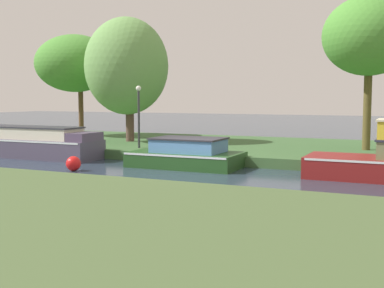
{
  "coord_description": "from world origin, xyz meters",
  "views": [
    {
      "loc": [
        7.64,
        -16.22,
        2.69
      ],
      "look_at": [
        -0.31,
        1.2,
        0.9
      ],
      "focal_mm": 47.11,
      "sensor_mm": 36.0,
      "label": 1
    }
  ],
  "objects_px": {
    "willow_tree_right": "(369,36)",
    "willow_tree_centre": "(126,66)",
    "lamp_post": "(139,109)",
    "channel_buoy": "(73,164)",
    "willow_tree_left": "(75,64)",
    "mooring_post_near": "(177,145)",
    "slate_cruiser": "(5,141)",
    "forest_narrowboat": "(187,155)"
  },
  "relations": [
    {
      "from": "willow_tree_right",
      "to": "willow_tree_centre",
      "type": "bearing_deg",
      "value": -177.02
    },
    {
      "from": "lamp_post",
      "to": "channel_buoy",
      "type": "bearing_deg",
      "value": -88.97
    },
    {
      "from": "willow_tree_left",
      "to": "willow_tree_centre",
      "type": "height_order",
      "value": "willow_tree_centre"
    },
    {
      "from": "willow_tree_left",
      "to": "mooring_post_near",
      "type": "distance_m",
      "value": 11.89
    },
    {
      "from": "slate_cruiser",
      "to": "willow_tree_left",
      "type": "relative_size",
      "value": 1.68
    },
    {
      "from": "forest_narrowboat",
      "to": "willow_tree_centre",
      "type": "bearing_deg",
      "value": 139.93
    },
    {
      "from": "forest_narrowboat",
      "to": "willow_tree_right",
      "type": "relative_size",
      "value": 0.65
    },
    {
      "from": "slate_cruiser",
      "to": "forest_narrowboat",
      "type": "bearing_deg",
      "value": 0.0
    },
    {
      "from": "slate_cruiser",
      "to": "mooring_post_near",
      "type": "relative_size",
      "value": 15.19
    },
    {
      "from": "slate_cruiser",
      "to": "lamp_post",
      "type": "height_order",
      "value": "lamp_post"
    },
    {
      "from": "willow_tree_centre",
      "to": "mooring_post_near",
      "type": "bearing_deg",
      "value": -37.66
    },
    {
      "from": "willow_tree_right",
      "to": "mooring_post_near",
      "type": "bearing_deg",
      "value": -148.96
    },
    {
      "from": "slate_cruiser",
      "to": "willow_tree_centre",
      "type": "height_order",
      "value": "willow_tree_centre"
    },
    {
      "from": "mooring_post_near",
      "to": "channel_buoy",
      "type": "bearing_deg",
      "value": -122.06
    },
    {
      "from": "slate_cruiser",
      "to": "mooring_post_near",
      "type": "xyz_separation_m",
      "value": [
        8.28,
        1.11,
        0.06
      ]
    },
    {
      "from": "slate_cruiser",
      "to": "channel_buoy",
      "type": "bearing_deg",
      "value": -24.31
    },
    {
      "from": "willow_tree_left",
      "to": "mooring_post_near",
      "type": "height_order",
      "value": "willow_tree_left"
    },
    {
      "from": "willow_tree_right",
      "to": "lamp_post",
      "type": "relative_size",
      "value": 2.34
    },
    {
      "from": "forest_narrowboat",
      "to": "willow_tree_left",
      "type": "bearing_deg",
      "value": 146.62
    },
    {
      "from": "willow_tree_right",
      "to": "mooring_post_near",
      "type": "relative_size",
      "value": 9.97
    },
    {
      "from": "willow_tree_left",
      "to": "mooring_post_near",
      "type": "bearing_deg",
      "value": -31.28
    },
    {
      "from": "forest_narrowboat",
      "to": "lamp_post",
      "type": "bearing_deg",
      "value": 147.42
    },
    {
      "from": "forest_narrowboat",
      "to": "willow_tree_left",
      "type": "distance_m",
      "value": 13.29
    },
    {
      "from": "forest_narrowboat",
      "to": "channel_buoy",
      "type": "bearing_deg",
      "value": -141.09
    },
    {
      "from": "willow_tree_left",
      "to": "willow_tree_centre",
      "type": "xyz_separation_m",
      "value": [
        4.94,
        -2.24,
        -0.41
      ]
    },
    {
      "from": "slate_cruiser",
      "to": "lamp_post",
      "type": "relative_size",
      "value": 3.56
    },
    {
      "from": "willow_tree_centre",
      "to": "channel_buoy",
      "type": "height_order",
      "value": "willow_tree_centre"
    },
    {
      "from": "willow_tree_centre",
      "to": "willow_tree_left",
      "type": "bearing_deg",
      "value": 155.63
    },
    {
      "from": "lamp_post",
      "to": "forest_narrowboat",
      "type": "bearing_deg",
      "value": -32.58
    },
    {
      "from": "channel_buoy",
      "to": "forest_narrowboat",
      "type": "bearing_deg",
      "value": 38.91
    },
    {
      "from": "willow_tree_centre",
      "to": "mooring_post_near",
      "type": "distance_m",
      "value": 6.85
    },
    {
      "from": "willow_tree_right",
      "to": "willow_tree_left",
      "type": "bearing_deg",
      "value": 174.37
    },
    {
      "from": "forest_narrowboat",
      "to": "willow_tree_right",
      "type": "bearing_deg",
      "value": 41.35
    },
    {
      "from": "lamp_post",
      "to": "mooring_post_near",
      "type": "height_order",
      "value": "lamp_post"
    },
    {
      "from": "lamp_post",
      "to": "slate_cruiser",
      "type": "bearing_deg",
      "value": -159.57
    },
    {
      "from": "willow_tree_left",
      "to": "channel_buoy",
      "type": "height_order",
      "value": "willow_tree_left"
    },
    {
      "from": "slate_cruiser",
      "to": "willow_tree_right",
      "type": "xyz_separation_m",
      "value": [
        15.25,
        5.31,
        4.57
      ]
    },
    {
      "from": "willow_tree_left",
      "to": "lamp_post",
      "type": "relative_size",
      "value": 2.12
    },
    {
      "from": "willow_tree_left",
      "to": "mooring_post_near",
      "type": "xyz_separation_m",
      "value": [
        9.59,
        -5.83,
        -3.92
      ]
    },
    {
      "from": "willow_tree_centre",
      "to": "channel_buoy",
      "type": "distance_m",
      "value": 8.68
    },
    {
      "from": "willow_tree_right",
      "to": "channel_buoy",
      "type": "xyz_separation_m",
      "value": [
        -9.34,
        -7.98,
        -4.97
      ]
    },
    {
      "from": "mooring_post_near",
      "to": "channel_buoy",
      "type": "relative_size",
      "value": 1.21
    }
  ]
}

